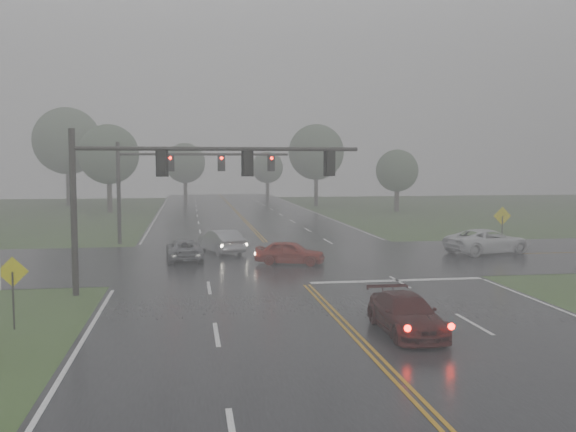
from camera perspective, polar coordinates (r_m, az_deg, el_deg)
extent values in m
plane|color=#354F22|center=(16.80, 10.64, -15.08)|extent=(180.00, 180.00, 0.00)
cube|color=black|center=(35.75, -0.08, -4.38)|extent=(18.00, 160.00, 0.02)
cube|color=black|center=(37.70, -0.54, -3.90)|extent=(120.00, 14.00, 0.02)
cube|color=white|center=(31.41, 9.67, -5.72)|extent=(8.50, 0.50, 0.01)
imported|color=#350A09|center=(22.07, 10.43, -10.23)|extent=(1.80, 4.40, 1.27)
imported|color=maroon|center=(35.92, 0.18, -4.33)|extent=(4.19, 2.77, 1.32)
imported|color=#9C9EA3|center=(40.66, -5.97, -3.29)|extent=(2.93, 4.71, 1.46)
imported|color=slate|center=(37.98, -9.19, -3.90)|extent=(2.26, 4.45, 1.21)
imported|color=silver|center=(42.08, 17.29, -3.21)|extent=(5.94, 3.84, 1.52)
cylinder|color=black|center=(28.72, -18.51, 0.29)|extent=(0.28, 0.28, 7.12)
cylinder|color=black|center=(28.65, -18.66, 5.82)|extent=(0.18, 0.18, 0.79)
cylinder|color=black|center=(28.26, -6.13, 5.96)|extent=(12.38, 0.18, 0.18)
cube|color=black|center=(28.25, -11.15, 4.69)|extent=(0.34, 0.28, 1.04)
cube|color=black|center=(28.40, -11.14, 4.69)|extent=(0.54, 0.03, 1.24)
cube|color=black|center=(28.34, -3.61, 4.77)|extent=(0.34, 0.28, 1.04)
cube|color=black|center=(28.49, -3.63, 4.77)|extent=(0.54, 0.03, 1.24)
cube|color=black|center=(28.91, 3.77, 4.77)|extent=(0.34, 0.28, 1.04)
cube|color=black|center=(29.06, 3.70, 4.77)|extent=(0.54, 0.03, 1.24)
cylinder|color=black|center=(46.19, -14.82, 1.97)|extent=(0.28, 0.28, 7.11)
cylinder|color=black|center=(46.15, -14.89, 5.40)|extent=(0.18, 0.18, 0.79)
cylinder|color=black|center=(45.90, -7.43, 5.46)|extent=(11.93, 0.18, 0.18)
cube|color=black|center=(45.90, -10.41, 4.69)|extent=(0.34, 0.28, 1.04)
cube|color=black|center=(46.06, -10.41, 4.69)|extent=(0.54, 0.03, 1.23)
cylinder|color=#FF0C05|center=(45.74, -10.43, 5.09)|extent=(0.22, 0.06, 0.22)
cube|color=black|center=(45.94, -5.93, 4.74)|extent=(0.34, 0.28, 1.04)
cube|color=black|center=(46.10, -5.94, 4.74)|extent=(0.54, 0.03, 1.23)
cylinder|color=#FF0C05|center=(45.78, -5.93, 5.15)|extent=(0.22, 0.06, 0.22)
cube|color=black|center=(46.26, -1.49, 4.76)|extent=(0.34, 0.28, 1.04)
cube|color=black|center=(46.41, -1.51, 4.76)|extent=(0.54, 0.03, 1.23)
cylinder|color=#FF0C05|center=(46.10, -1.46, 5.17)|extent=(0.22, 0.06, 0.22)
cylinder|color=black|center=(23.90, -23.23, -6.94)|extent=(0.07, 0.07, 1.99)
cube|color=yellow|center=(23.75, -23.29, -4.58)|extent=(1.04, 0.10, 1.04)
cylinder|color=black|center=(43.44, 18.49, -1.49)|extent=(0.08, 0.08, 2.27)
cube|color=yellow|center=(43.37, 18.51, 0.01)|extent=(1.19, 0.05, 1.19)
cylinder|color=#342821|center=(76.30, -15.57, 1.77)|extent=(0.58, 0.58, 3.85)
sphere|color=#384C33|center=(76.21, -15.65, 5.31)|extent=(6.84, 6.84, 6.84)
cylinder|color=#342821|center=(84.47, 2.50, 2.30)|extent=(0.51, 0.51, 4.10)
sphere|color=#384C33|center=(84.41, 2.52, 5.70)|extent=(7.29, 7.29, 7.29)
cylinder|color=#342821|center=(94.27, -9.11, 2.25)|extent=(0.54, 0.54, 3.26)
sphere|color=#384C33|center=(94.18, -9.14, 4.67)|extent=(5.80, 5.80, 5.80)
cylinder|color=#342821|center=(75.62, 9.64, 1.44)|extent=(0.56, 0.56, 2.76)
sphere|color=#384C33|center=(75.50, 9.67, 4.00)|extent=(4.91, 4.91, 4.91)
cylinder|color=#342821|center=(89.84, -18.94, 2.47)|extent=(0.56, 0.56, 4.96)
sphere|color=#384C33|center=(89.83, -19.05, 6.34)|extent=(8.82, 8.82, 8.82)
cylinder|color=#342821|center=(103.42, -1.83, 2.41)|extent=(0.56, 0.56, 2.84)
sphere|color=#384C33|center=(103.33, -1.84, 4.33)|extent=(5.05, 5.05, 5.05)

